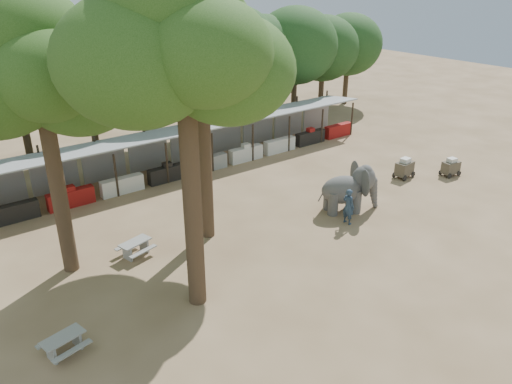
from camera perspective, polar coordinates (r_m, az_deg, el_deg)
ground at (r=21.00m, az=10.62°, el=-8.77°), size 100.00×100.00×0.00m
vendor_stalls at (r=30.41m, az=-8.65°, el=4.48°), size 28.00×2.99×2.80m
yard_tree_left at (r=19.40m, az=-24.36°, el=12.98°), size 7.10×6.90×11.02m
yard_tree_center at (r=15.66m, az=-9.12°, el=16.30°), size 7.10×6.90×12.04m
yard_tree_back at (r=20.66m, az=-7.01°, el=16.39°), size 7.10×6.90×11.36m
backdrop_trees at (r=33.82m, az=-13.52°, el=13.69°), size 46.46×5.95×8.33m
elephant at (r=25.47m, az=10.69°, el=0.40°), size 3.19×2.54×2.39m
handler at (r=24.24m, az=10.51°, el=-1.63°), size 0.46×0.67×1.80m
picnic_table_near at (r=17.61m, az=-21.14°, el=-15.75°), size 1.56×1.46×0.67m
picnic_table_far at (r=22.03m, az=-13.61°, el=-6.05°), size 1.62×1.52×0.68m
cart_front at (r=31.80m, az=21.37°, el=2.69°), size 1.20×0.87×1.09m
cart_back at (r=30.59m, az=16.61°, el=2.66°), size 1.30×0.93×1.20m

